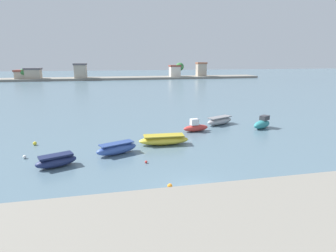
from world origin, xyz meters
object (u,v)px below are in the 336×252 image
Objects in this scene: moored_boat_3 at (196,127)px; mooring_buoy_0 at (146,162)px; moored_boat_2 at (164,140)px; moored_boat_1 at (117,149)px; mooring_buoy_1 at (25,157)px; moored_boat_0 at (56,161)px; moored_boat_5 at (262,124)px; mooring_buoy_4 at (170,186)px; mooring_buoy_2 at (35,143)px; moored_boat_4 at (220,121)px; mooring_buoy_3 at (70,155)px.

moored_boat_3 is 14.36× the size of mooring_buoy_0.
moored_boat_2 is at bearing -146.53° from moored_boat_3.
mooring_buoy_0 is at bearing -74.33° from moored_boat_1.
moored_boat_3 is 12.51m from mooring_buoy_0.
mooring_buoy_1 is (-8.58, 0.48, -0.38)m from moored_boat_1.
moored_boat_0 is 1.04× the size of moored_boat_5.
moored_boat_0 is 10.72× the size of mooring_buoy_1.
mooring_buoy_1 is at bearing -171.30° from moored_boat_2.
mooring_buoy_0 is at bearing -17.84° from mooring_buoy_1.
moored_boat_1 is 11.66× the size of mooring_buoy_4.
mooring_buoy_2 is at bearing 171.11° from moored_boat_2.
moored_boat_3 reaches higher than mooring_buoy_4.
mooring_buoy_4 is at bearing -96.59° from moored_boat_2.
mooring_buoy_0 is (-12.24, -12.69, -0.42)m from moored_boat_4.
moored_boat_3 is 0.75× the size of moored_boat_4.
moored_boat_3 reaches higher than moored_boat_2.
mooring_buoy_0 is (2.48, -3.08, -0.43)m from moored_boat_1.
moored_boat_4 is at bearing 21.39° from mooring_buoy_1.
moored_boat_1 is 4.45m from mooring_buoy_3.
moored_boat_0 reaches higher than mooring_buoy_1.
moored_boat_5 is at bearing 11.84° from mooring_buoy_1.
moored_boat_0 is 9.85× the size of mooring_buoy_4.
moored_boat_0 is 11.26m from moored_boat_2.
mooring_buoy_1 reaches higher than mooring_buoy_0.
moored_boat_4 is 13.99× the size of mooring_buoy_3.
mooring_buoy_2 is at bearing 132.82° from mooring_buoy_4.
moored_boat_1 reaches higher than moored_boat_2.
moored_boat_2 is at bearing 6.48° from mooring_buoy_1.
moored_boat_1 is at bearing -171.23° from moored_boat_4.
moored_boat_5 reaches higher than mooring_buoy_3.
moored_boat_2 is 13.80m from mooring_buoy_1.
moored_boat_1 is 9.11m from mooring_buoy_4.
moored_boat_0 is 4.32m from mooring_buoy_1.
moored_boat_0 reaches higher than mooring_buoy_3.
moored_boat_4 is 17.63m from mooring_buoy_0.
mooring_buoy_3 is at bearing 164.55° from moored_boat_5.
moored_boat_3 is 10.45× the size of mooring_buoy_3.
mooring_buoy_1 is 0.92× the size of mooring_buoy_4.
moored_boat_5 reaches higher than mooring_buoy_4.
moored_boat_0 reaches higher than mooring_buoy_4.
moored_boat_1 is at bearing 112.71° from mooring_buoy_4.
mooring_buoy_3 is at bearing 154.89° from moored_boat_1.
mooring_buoy_4 is (-11.21, -18.01, -0.36)m from moored_boat_4.
moored_boat_2 reaches higher than mooring_buoy_4.
mooring_buoy_2 is (-23.39, -4.86, -0.35)m from moored_boat_4.
mooring_buoy_4 is at bearing -90.54° from moored_boat_1.
moored_boat_4 is 1.34× the size of moored_boat_5.
moored_boat_0 is 2.58m from mooring_buoy_3.
moored_boat_3 is 9.48× the size of mooring_buoy_4.
moored_boat_2 reaches higher than mooring_buoy_0.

